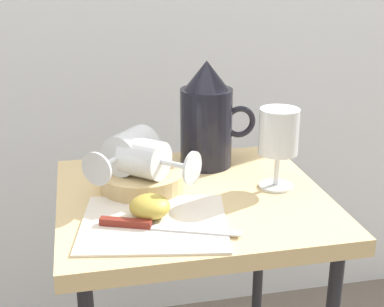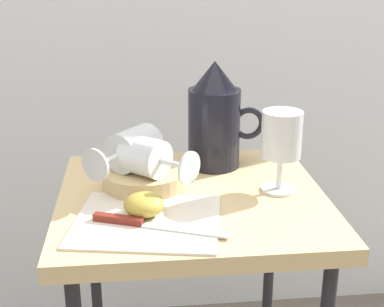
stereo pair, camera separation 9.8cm
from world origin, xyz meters
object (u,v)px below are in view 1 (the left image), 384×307
Objects in this scene: wine_glass_upright at (278,136)px; apple_half_left at (150,207)px; pitcher at (207,124)px; table at (192,231)px; basket_tray at (142,180)px; wine_glass_tipped_far at (130,151)px; wine_glass_tipped_near at (146,159)px; knife at (148,225)px.

apple_half_left is at bearing -161.35° from wine_glass_upright.
apple_half_left is at bearing -123.79° from pitcher.
table is at bearing -113.34° from pitcher.
basket_tray is 0.73× the size of pitcher.
wine_glass_upright is (0.10, -0.14, 0.01)m from pitcher.
wine_glass_tipped_far reaches higher than basket_tray.
table is 3.08× the size of pitcher.
wine_glass_tipped_far reaches higher than table.
wine_glass_tipped_near reaches higher than basket_tray.
wine_glass_tipped_near is at bearing -80.87° from basket_tray.
wine_glass_upright is 2.24× the size of apple_half_left.
wine_glass_upright is 0.28m from wine_glass_tipped_far.
knife is at bearing -128.95° from table.
wine_glass_tipped_near is 0.15m from knife.
table is 9.87× the size of apple_half_left.
wine_glass_upright is 0.95× the size of wine_glass_tipped_far.
wine_glass_tipped_far is (-0.02, 0.01, 0.06)m from basket_tray.
apple_half_left reaches higher than basket_tray.
wine_glass_tipped_near is at bearing -58.00° from wine_glass_tipped_far.
pitcher is at bearing 56.21° from apple_half_left.
wine_glass_upright is at bearing -3.29° from wine_glass_tipped_near.
apple_half_left is at bearing -91.81° from basket_tray.
pitcher is at bearing 33.40° from basket_tray.
pitcher is (0.15, 0.10, 0.07)m from basket_tray.
wine_glass_tipped_near is at bearing 82.91° from knife.
wine_glass_tipped_far is (-0.17, -0.09, -0.02)m from pitcher.
wine_glass_tipped_far is at bearing -152.76° from pitcher.
pitcher is at bearing 125.81° from wine_glass_upright.
knife is at bearing -102.24° from apple_half_left.
wine_glass_tipped_near is (0.00, -0.03, 0.05)m from basket_tray.
basket_tray is 0.06m from wine_glass_tipped_far.
basket_tray is 1.04× the size of wine_glass_upright.
table is 0.16m from apple_half_left.
table is at bearing 51.05° from knife.
basket_tray is at bearing 170.03° from wine_glass_upright.
apple_half_left reaches higher than knife.
basket_tray reaches higher than table.
wine_glass_upright reaches higher than basket_tray.
wine_glass_tipped_far reaches higher than wine_glass_tipped_near.
apple_half_left reaches higher than table.
pitcher is 1.47× the size of wine_glass_tipped_near.
basket_tray is at bearing 99.13° from wine_glass_tipped_near.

